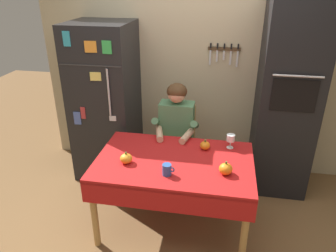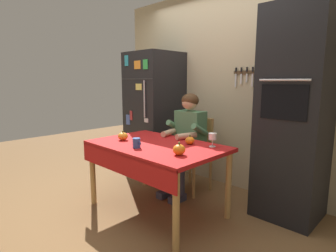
# 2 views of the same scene
# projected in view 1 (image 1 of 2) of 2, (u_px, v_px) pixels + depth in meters

# --- Properties ---
(ground_plane) EXTENTS (10.00, 10.00, 0.00)m
(ground_plane) POSITION_uv_depth(u_px,v_px,m) (172.00, 231.00, 3.08)
(ground_plane) COLOR brown
(ground_plane) RESTS_ON ground
(back_wall_assembly) EXTENTS (3.70, 0.13, 2.60)m
(back_wall_assembly) POSITION_uv_depth(u_px,v_px,m) (196.00, 64.00, 3.72)
(back_wall_assembly) COLOR #BCAD89
(back_wall_assembly) RESTS_ON ground
(refrigerator) EXTENTS (0.68, 0.71, 1.80)m
(refrigerator) POSITION_uv_depth(u_px,v_px,m) (106.00, 102.00, 3.70)
(refrigerator) COLOR black
(refrigerator) RESTS_ON ground
(wall_oven) EXTENTS (0.60, 0.64, 2.10)m
(wall_oven) POSITION_uv_depth(u_px,v_px,m) (287.00, 100.00, 3.35)
(wall_oven) COLOR black
(wall_oven) RESTS_ON ground
(dining_table) EXTENTS (1.40, 0.90, 0.74)m
(dining_table) POSITION_uv_depth(u_px,v_px,m) (174.00, 169.00, 2.87)
(dining_table) COLOR tan
(dining_table) RESTS_ON ground
(chair_behind_person) EXTENTS (0.40, 0.40, 0.93)m
(chair_behind_person) POSITION_uv_depth(u_px,v_px,m) (178.00, 142.00, 3.65)
(chair_behind_person) COLOR tan
(chair_behind_person) RESTS_ON ground
(seated_person) EXTENTS (0.47, 0.55, 1.25)m
(seated_person) POSITION_uv_depth(u_px,v_px,m) (176.00, 131.00, 3.38)
(seated_person) COLOR #38384C
(seated_person) RESTS_ON ground
(coffee_mug) EXTENTS (0.10, 0.08, 0.10)m
(coffee_mug) POSITION_uv_depth(u_px,v_px,m) (167.00, 170.00, 2.61)
(coffee_mug) COLOR #2D569E
(coffee_mug) RESTS_ON dining_table
(wine_glass) EXTENTS (0.08, 0.08, 0.14)m
(wine_glass) POSITION_uv_depth(u_px,v_px,m) (231.00, 138.00, 3.00)
(wine_glass) COLOR white
(wine_glass) RESTS_ON dining_table
(pumpkin_large) EXTENTS (0.10, 0.10, 0.10)m
(pumpkin_large) POSITION_uv_depth(u_px,v_px,m) (205.00, 145.00, 3.00)
(pumpkin_large) COLOR orange
(pumpkin_large) RESTS_ON dining_table
(pumpkin_medium) EXTENTS (0.11, 0.11, 0.12)m
(pumpkin_medium) POSITION_uv_depth(u_px,v_px,m) (226.00, 169.00, 2.62)
(pumpkin_medium) COLOR orange
(pumpkin_medium) RESTS_ON dining_table
(pumpkin_small) EXTENTS (0.11, 0.11, 0.11)m
(pumpkin_small) POSITION_uv_depth(u_px,v_px,m) (126.00, 159.00, 2.78)
(pumpkin_small) COLOR orange
(pumpkin_small) RESTS_ON dining_table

